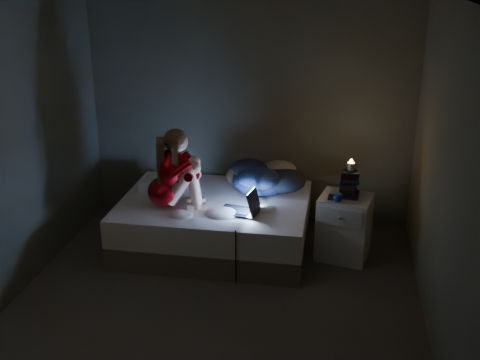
% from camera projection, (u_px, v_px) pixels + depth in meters
% --- Properties ---
extents(floor, '(3.60, 3.80, 0.02)m').
position_uv_depth(floor, '(215.00, 304.00, 5.25)').
color(floor, '#383634').
rests_on(floor, ground).
extents(wall_back, '(3.60, 0.02, 2.60)m').
position_uv_depth(wall_back, '(249.00, 109.00, 6.54)').
color(wall_back, '#474D3E').
rests_on(wall_back, ground).
extents(wall_front, '(3.60, 0.02, 2.60)m').
position_uv_depth(wall_front, '(134.00, 287.00, 3.02)').
color(wall_front, '#474D3E').
rests_on(wall_front, ground).
extents(wall_left, '(0.02, 3.80, 2.60)m').
position_uv_depth(wall_left, '(7.00, 153.00, 5.07)').
color(wall_left, '#474D3E').
rests_on(wall_left, ground).
extents(wall_right, '(0.02, 3.80, 2.60)m').
position_uv_depth(wall_right, '(446.00, 178.00, 4.50)').
color(wall_right, '#474D3E').
rests_on(wall_right, ground).
extents(bed, '(1.91, 1.43, 0.53)m').
position_uv_depth(bed, '(215.00, 223.00, 6.20)').
color(bed, silver).
rests_on(bed, ground).
extents(pillow, '(0.43, 0.30, 0.12)m').
position_uv_depth(pillow, '(161.00, 184.00, 6.36)').
color(pillow, white).
rests_on(pillow, bed).
extents(woman, '(0.58, 0.46, 0.82)m').
position_uv_depth(woman, '(163.00, 169.00, 5.78)').
color(woman, maroon).
rests_on(woman, bed).
extents(laptop, '(0.41, 0.32, 0.26)m').
position_uv_depth(laptop, '(238.00, 200.00, 5.75)').
color(laptop, black).
rests_on(laptop, bed).
extents(clothes_pile, '(0.74, 0.66, 0.38)m').
position_uv_depth(clothes_pile, '(260.00, 175.00, 6.24)').
color(clothes_pile, '#181B4D').
rests_on(clothes_pile, bed).
extents(nightstand, '(0.57, 0.53, 0.66)m').
position_uv_depth(nightstand, '(344.00, 227.00, 5.95)').
color(nightstand, white).
rests_on(nightstand, ground).
extents(book_stack, '(0.19, 0.25, 0.26)m').
position_uv_depth(book_stack, '(350.00, 183.00, 5.81)').
color(book_stack, black).
rests_on(book_stack, nightstand).
extents(candle, '(0.07, 0.07, 0.08)m').
position_uv_depth(candle, '(351.00, 167.00, 5.75)').
color(candle, beige).
rests_on(candle, book_stack).
extents(phone, '(0.09, 0.15, 0.01)m').
position_uv_depth(phone, '(333.00, 198.00, 5.78)').
color(phone, black).
rests_on(phone, nightstand).
extents(blue_orb, '(0.08, 0.08, 0.08)m').
position_uv_depth(blue_orb, '(341.00, 199.00, 5.68)').
color(blue_orb, navy).
rests_on(blue_orb, nightstand).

